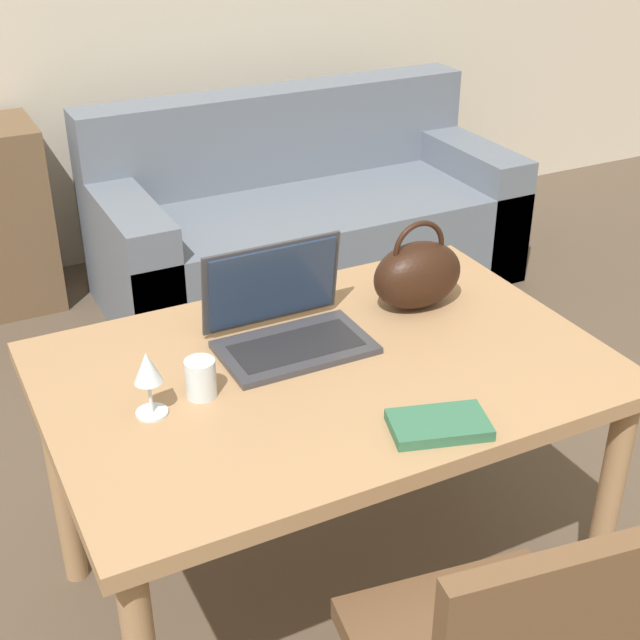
% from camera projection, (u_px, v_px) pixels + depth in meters
% --- Properties ---
extents(dining_table, '(1.27, 0.86, 0.72)m').
position_uv_depth(dining_table, '(326.00, 396.00, 2.08)').
color(dining_table, '#A87F56').
rests_on(dining_table, ground_plane).
extents(couch, '(1.80, 0.81, 0.82)m').
position_uv_depth(couch, '(304.00, 223.00, 3.91)').
color(couch, slate).
rests_on(couch, ground_plane).
extents(laptop, '(0.35, 0.25, 0.23)m').
position_uv_depth(laptop, '(286.00, 317.00, 2.12)').
color(laptop, '#38383D').
rests_on(laptop, dining_table).
extents(drinking_glass, '(0.07, 0.07, 0.09)m').
position_uv_depth(drinking_glass, '(201.00, 378.00, 1.91)').
color(drinking_glass, silver).
rests_on(drinking_glass, dining_table).
extents(wine_glass, '(0.07, 0.07, 0.15)m').
position_uv_depth(wine_glass, '(148.00, 372.00, 1.82)').
color(wine_glass, silver).
rests_on(wine_glass, dining_table).
extents(handbag, '(0.24, 0.15, 0.24)m').
position_uv_depth(handbag, '(417.00, 274.00, 2.25)').
color(handbag, black).
rests_on(handbag, dining_table).
extents(book, '(0.23, 0.17, 0.02)m').
position_uv_depth(book, '(439.00, 425.00, 1.81)').
color(book, '#336B4C').
rests_on(book, dining_table).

